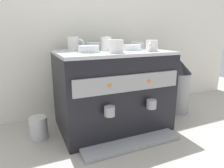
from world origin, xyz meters
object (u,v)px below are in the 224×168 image
object	(u,v)px
ceramic_cup_2	(116,46)
milk_pitcher	(39,128)
ceramic_bowl_3	(137,45)
ceramic_cup_1	(107,44)
ceramic_bowl_0	(89,49)
espresso_machine	(112,90)
ceramic_cup_0	(152,46)
ceramic_cup_3	(74,44)
ceramic_bowl_2	(131,47)
ceramic_bowl_1	(96,46)
coffee_grinder	(178,86)

from	to	relation	value
ceramic_cup_2	milk_pitcher	bearing A→B (deg)	160.80
ceramic_bowl_3	ceramic_cup_1	bearing A→B (deg)	-161.72
ceramic_cup_2	ceramic_bowl_0	size ratio (longest dim) A/B	0.98
espresso_machine	ceramic_cup_0	xyz separation A→B (m)	(0.20, -0.12, 0.28)
ceramic_cup_0	ceramic_cup_3	bearing A→B (deg)	149.62
ceramic_cup_0	ceramic_bowl_3	world-z (taller)	ceramic_cup_0
ceramic_cup_1	ceramic_bowl_3	size ratio (longest dim) A/B	1.07
ceramic_bowl_2	milk_pitcher	distance (m)	0.74
ceramic_bowl_2	milk_pitcher	world-z (taller)	ceramic_bowl_2
ceramic_cup_2	ceramic_bowl_1	distance (m)	0.26
ceramic_bowl_0	ceramic_bowl_1	xyz separation A→B (m)	(0.10, 0.16, 0.00)
ceramic_cup_0	milk_pitcher	size ratio (longest dim) A/B	0.69
ceramic_bowl_1	coffee_grinder	size ratio (longest dim) A/B	0.31
coffee_grinder	ceramic_bowl_1	bearing A→B (deg)	170.03
ceramic_cup_2	ceramic_cup_3	size ratio (longest dim) A/B	1.20
ceramic_bowl_1	milk_pitcher	distance (m)	0.61
ceramic_bowl_1	ceramic_cup_1	bearing A→B (deg)	-71.48
ceramic_cup_2	ceramic_bowl_3	xyz separation A→B (m)	(0.28, 0.24, -0.01)
ceramic_cup_3	milk_pitcher	world-z (taller)	ceramic_cup_3
ceramic_cup_1	ceramic_bowl_1	distance (m)	0.11
ceramic_cup_3	ceramic_bowl_0	distance (m)	0.16
espresso_machine	ceramic_bowl_3	world-z (taller)	ceramic_bowl_3
ceramic_cup_3	ceramic_bowl_2	distance (m)	0.36
ceramic_bowl_0	ceramic_cup_3	bearing A→B (deg)	106.89
ceramic_cup_2	coffee_grinder	world-z (taller)	ceramic_cup_2
ceramic_cup_1	ceramic_bowl_1	xyz separation A→B (m)	(-0.03, 0.10, -0.02)
espresso_machine	ceramic_bowl_1	distance (m)	0.30
ceramic_cup_1	coffee_grinder	xyz separation A→B (m)	(0.59, -0.01, -0.33)
ceramic_bowl_3	coffee_grinder	xyz separation A→B (m)	(0.32, -0.10, -0.31)
ceramic_cup_3	ceramic_cup_2	bearing A→B (deg)	-55.68
espresso_machine	ceramic_cup_2	xyz separation A→B (m)	(-0.03, -0.13, 0.28)
espresso_machine	ceramic_bowl_0	bearing A→B (deg)	-170.32
milk_pitcher	ceramic_cup_3	bearing A→B (deg)	21.42
espresso_machine	ceramic_bowl_2	size ratio (longest dim) A/B	5.47
espresso_machine	ceramic_cup_2	bearing A→B (deg)	-105.27
espresso_machine	ceramic_cup_1	bearing A→B (deg)	134.64
espresso_machine	ceramic_bowl_1	bearing A→B (deg)	115.06
ceramic_cup_2	milk_pitcher	size ratio (longest dim) A/B	0.90
ceramic_bowl_3	coffee_grinder	size ratio (longest dim) A/B	0.23
ceramic_bowl_1	ceramic_bowl_2	bearing A→B (deg)	-31.87
ceramic_cup_1	milk_pitcher	distance (m)	0.64
ceramic_cup_2	milk_pitcher	distance (m)	0.64
ceramic_cup_3	ceramic_bowl_3	bearing A→B (deg)	-0.84
ceramic_cup_1	ceramic_bowl_1	bearing A→B (deg)	108.52
espresso_machine	ceramic_bowl_0	xyz separation A→B (m)	(-0.16, -0.03, 0.27)
ceramic_cup_0	ceramic_cup_2	size ratio (longest dim) A/B	0.77
espresso_machine	ceramic_bowl_0	world-z (taller)	ceramic_bowl_0
milk_pitcher	ceramic_cup_0	bearing A→B (deg)	-11.83
ceramic_bowl_2	ceramic_cup_2	bearing A→B (deg)	-141.40
ceramic_bowl_1	ceramic_bowl_3	world-z (taller)	ceramic_bowl_1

